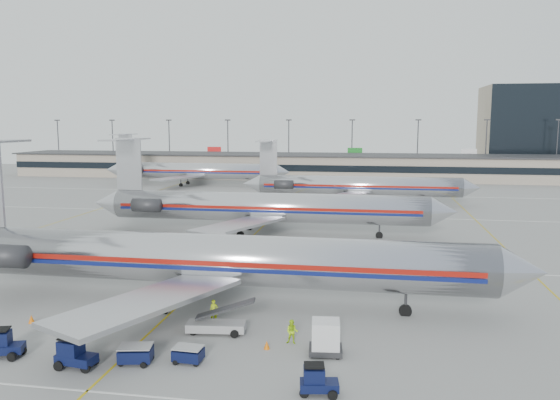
% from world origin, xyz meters
% --- Properties ---
extents(ground, '(260.00, 260.00, 0.00)m').
position_xyz_m(ground, '(0.00, 0.00, 0.00)').
color(ground, gray).
rests_on(ground, ground).
extents(apron_markings, '(160.00, 0.15, 0.02)m').
position_xyz_m(apron_markings, '(0.00, 10.00, 0.01)').
color(apron_markings, silver).
rests_on(apron_markings, ground).
extents(terminal, '(162.00, 17.00, 6.25)m').
position_xyz_m(terminal, '(0.00, 97.97, 3.16)').
color(terminal, gray).
rests_on(terminal, ground).
extents(light_mast_row, '(163.60, 0.40, 15.28)m').
position_xyz_m(light_mast_row, '(0.00, 112.00, 8.58)').
color(light_mast_row, '#38383D').
rests_on(light_mast_row, ground).
extents(distant_building, '(30.00, 20.00, 25.00)m').
position_xyz_m(distant_building, '(62.00, 128.00, 12.50)').
color(distant_building, tan).
rests_on(distant_building, ground).
extents(jet_foreground, '(49.45, 29.12, 12.94)m').
position_xyz_m(jet_foreground, '(1.59, -3.35, 3.76)').
color(jet_foreground, silver).
rests_on(jet_foreground, ground).
extents(jet_second_row, '(47.25, 27.82, 12.37)m').
position_xyz_m(jet_second_row, '(0.68, 24.38, 3.59)').
color(jet_second_row, silver).
rests_on(jet_second_row, ground).
extents(jet_third_row, '(41.49, 25.52, 11.35)m').
position_xyz_m(jet_third_row, '(11.60, 53.17, 3.29)').
color(jet_third_row, silver).
rests_on(jet_third_row, ground).
extents(jet_back_row, '(43.57, 26.80, 11.91)m').
position_xyz_m(jet_back_row, '(-25.79, 75.96, 3.46)').
color(jet_back_row, silver).
rests_on(jet_back_row, ground).
extents(tug_left, '(2.43, 1.71, 1.79)m').
position_xyz_m(tug_left, '(-7.28, -14.85, 0.82)').
color(tug_left, black).
rests_on(tug_left, ground).
extents(tug_center, '(2.43, 1.46, 1.87)m').
position_xyz_m(tug_center, '(-2.17, -15.51, 0.85)').
color(tug_center, black).
rests_on(tug_center, ground).
extents(tug_right, '(2.17, 1.32, 1.65)m').
position_xyz_m(tug_right, '(12.13, -16.29, 0.75)').
color(tug_right, black).
rests_on(tug_right, ground).
extents(cart_inner, '(2.14, 1.66, 1.10)m').
position_xyz_m(cart_inner, '(1.12, -14.33, 0.58)').
color(cart_inner, black).
rests_on(cart_inner, ground).
extents(cart_outer, '(1.78, 1.27, 0.97)m').
position_xyz_m(cart_outer, '(4.15, -13.69, 0.52)').
color(cart_outer, black).
rests_on(cart_outer, ground).
extents(uld_container, '(2.19, 1.88, 2.15)m').
position_xyz_m(uld_container, '(12.15, -11.15, 1.09)').
color(uld_container, '#2D2D30').
rests_on(uld_container, ground).
extents(belt_loader, '(4.76, 1.86, 2.47)m').
position_xyz_m(belt_loader, '(4.61, -8.99, 0.66)').
color(belt_loader, '#959595').
rests_on(belt_loader, ground).
extents(ramp_worker_near, '(0.68, 0.55, 1.62)m').
position_xyz_m(ramp_worker_near, '(3.74, -6.92, 0.81)').
color(ramp_worker_near, '#B0CE13').
rests_on(ramp_worker_near, ground).
extents(ramp_worker_far, '(0.81, 0.64, 1.60)m').
position_xyz_m(ramp_worker_far, '(9.87, -9.89, 0.80)').
color(ramp_worker_far, '#B1E515').
rests_on(ramp_worker_far, ground).
extents(cone_right, '(0.51, 0.51, 0.54)m').
position_xyz_m(cone_right, '(8.41, -10.99, 0.27)').
color(cone_right, orange).
rests_on(cone_right, ground).
extents(cone_left, '(0.50, 0.50, 0.60)m').
position_xyz_m(cone_left, '(-9.08, -9.34, 0.30)').
color(cone_left, orange).
rests_on(cone_left, ground).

